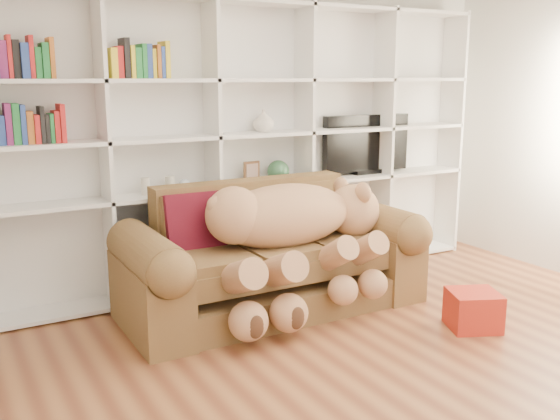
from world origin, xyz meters
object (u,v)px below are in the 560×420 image
sofa (271,263)px  gift_box (473,310)px  teddy_bear (293,230)px  tv (366,145)px

sofa → gift_box: size_ratio=6.74×
teddy_bear → sofa: bearing=104.5°
teddy_bear → gift_box: size_ratio=4.76×
gift_box → tv: 2.08m
sofa → tv: tv is taller
sofa → gift_box: sofa is taller
tv → teddy_bear: bearing=-146.4°
sofa → teddy_bear: (0.08, -0.19, 0.30)m
gift_box → tv: bearing=78.7°
teddy_bear → gift_box: teddy_bear is taller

